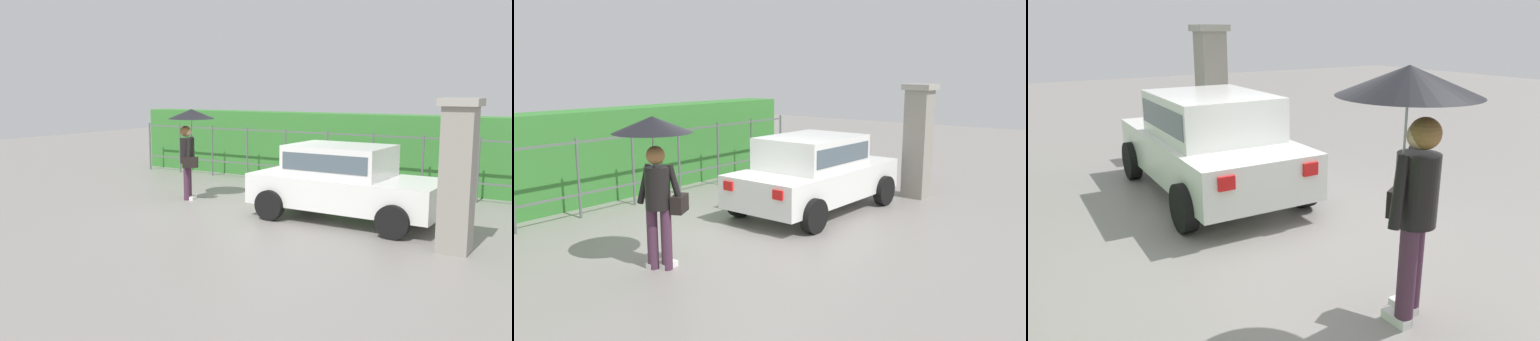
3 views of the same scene
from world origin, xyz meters
TOP-DOWN VIEW (x-y plane):
  - ground_plane at (0.00, 0.00)m, footprint 40.00×40.00m
  - car at (2.03, -0.00)m, footprint 3.78×1.95m
  - pedestrian at (-1.84, 0.04)m, footprint 1.08×1.08m
  - gate_pillar at (4.39, -1.10)m, footprint 0.60×0.60m

SIDE VIEW (x-z plane):
  - ground_plane at x=0.00m, z-range 0.00..0.00m
  - car at x=2.03m, z-range 0.06..1.54m
  - gate_pillar at x=4.39m, z-range 0.03..2.45m
  - pedestrian at x=-1.84m, z-range 0.57..2.67m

